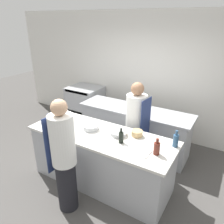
{
  "coord_description": "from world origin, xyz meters",
  "views": [
    {
      "loc": [
        1.73,
        -2.5,
        2.61
      ],
      "look_at": [
        0.0,
        0.35,
        1.18
      ],
      "focal_mm": 35.0,
      "sensor_mm": 36.0,
      "label": 1
    }
  ],
  "objects_px": {
    "cup": "(50,117)",
    "bottle_wine": "(176,140)",
    "oven_range": "(86,105)",
    "chef_at_stove": "(136,126)",
    "bottle_vinegar": "(157,148)",
    "bowl_prep_small": "(119,133)",
    "chef_at_prep_near": "(64,158)",
    "bottle_olive_oil": "(121,137)",
    "bowl_ceramic_blue": "(137,133)",
    "bowl_mixing_large": "(91,127)"
  },
  "relations": [
    {
      "from": "bowl_mixing_large",
      "to": "chef_at_stove",
      "type": "bearing_deg",
      "value": 55.03
    },
    {
      "from": "chef_at_stove",
      "to": "chef_at_prep_near",
      "type": "bearing_deg",
      "value": -9.83
    },
    {
      "from": "bottle_olive_oil",
      "to": "bowl_mixing_large",
      "type": "distance_m",
      "value": 0.64
    },
    {
      "from": "bowl_mixing_large",
      "to": "bowl_ceramic_blue",
      "type": "bearing_deg",
      "value": 14.97
    },
    {
      "from": "chef_at_prep_near",
      "to": "bowl_prep_small",
      "type": "xyz_separation_m",
      "value": [
        0.37,
        0.84,
        0.09
      ]
    },
    {
      "from": "bottle_vinegar",
      "to": "bowl_mixing_large",
      "type": "relative_size",
      "value": 0.93
    },
    {
      "from": "chef_at_prep_near",
      "to": "bottle_wine",
      "type": "distance_m",
      "value": 1.57
    },
    {
      "from": "chef_at_stove",
      "to": "bowl_prep_small",
      "type": "xyz_separation_m",
      "value": [
        -0.0,
        -0.63,
        0.15
      ]
    },
    {
      "from": "bowl_prep_small",
      "to": "bottle_olive_oil",
      "type": "bearing_deg",
      "value": -51.86
    },
    {
      "from": "oven_range",
      "to": "bowl_mixing_large",
      "type": "distance_m",
      "value": 2.25
    },
    {
      "from": "bottle_wine",
      "to": "bowl_prep_small",
      "type": "distance_m",
      "value": 0.86
    },
    {
      "from": "bottle_olive_oil",
      "to": "bottle_vinegar",
      "type": "bearing_deg",
      "value": -1.07
    },
    {
      "from": "bottle_vinegar",
      "to": "oven_range",
      "type": "bearing_deg",
      "value": 145.45
    },
    {
      "from": "oven_range",
      "to": "bottle_olive_oil",
      "type": "relative_size",
      "value": 4.26
    },
    {
      "from": "cup",
      "to": "bottle_wine",
      "type": "bearing_deg",
      "value": 7.25
    },
    {
      "from": "bottle_vinegar",
      "to": "bowl_mixing_large",
      "type": "height_order",
      "value": "bottle_vinegar"
    },
    {
      "from": "bowl_mixing_large",
      "to": "bottle_wine",
      "type": "bearing_deg",
      "value": 8.78
    },
    {
      "from": "oven_range",
      "to": "chef_at_prep_near",
      "type": "bearing_deg",
      "value": -57.83
    },
    {
      "from": "oven_range",
      "to": "bottle_wine",
      "type": "bearing_deg",
      "value": -27.99
    },
    {
      "from": "cup",
      "to": "oven_range",
      "type": "bearing_deg",
      "value": 107.95
    },
    {
      "from": "bottle_vinegar",
      "to": "bowl_prep_small",
      "type": "bearing_deg",
      "value": 164.66
    },
    {
      "from": "chef_at_prep_near",
      "to": "bottle_olive_oil",
      "type": "distance_m",
      "value": 0.85
    },
    {
      "from": "chef_at_stove",
      "to": "cup",
      "type": "bearing_deg",
      "value": -55.65
    },
    {
      "from": "bottle_wine",
      "to": "bowl_ceramic_blue",
      "type": "bearing_deg",
      "value": -179.21
    },
    {
      "from": "bowl_prep_small",
      "to": "bowl_mixing_large",
      "type": "bearing_deg",
      "value": -171.48
    },
    {
      "from": "oven_range",
      "to": "bottle_vinegar",
      "type": "bearing_deg",
      "value": -34.55
    },
    {
      "from": "bottle_vinegar",
      "to": "bowl_mixing_large",
      "type": "xyz_separation_m",
      "value": [
        -1.18,
        0.12,
        -0.05
      ]
    },
    {
      "from": "oven_range",
      "to": "bottle_wine",
      "type": "height_order",
      "value": "bottle_wine"
    },
    {
      "from": "bottle_olive_oil",
      "to": "cup",
      "type": "bearing_deg",
      "value": 178.69
    },
    {
      "from": "bottle_olive_oil",
      "to": "bowl_mixing_large",
      "type": "bearing_deg",
      "value": 170.34
    },
    {
      "from": "chef_at_stove",
      "to": "bottle_olive_oil",
      "type": "bearing_deg",
      "value": 14.11
    },
    {
      "from": "chef_at_prep_near",
      "to": "bottle_olive_oil",
      "type": "xyz_separation_m",
      "value": [
        0.51,
        0.66,
        0.15
      ]
    },
    {
      "from": "bottle_wine",
      "to": "bowl_prep_small",
      "type": "xyz_separation_m",
      "value": [
        -0.85,
        -0.13,
        -0.07
      ]
    },
    {
      "from": "bowl_prep_small",
      "to": "bottle_wine",
      "type": "bearing_deg",
      "value": 8.93
    },
    {
      "from": "bowl_mixing_large",
      "to": "cup",
      "type": "relative_size",
      "value": 2.43
    },
    {
      "from": "chef_at_prep_near",
      "to": "chef_at_stove",
      "type": "relative_size",
      "value": 1.05
    },
    {
      "from": "bottle_olive_oil",
      "to": "bottle_wine",
      "type": "xyz_separation_m",
      "value": [
        0.71,
        0.31,
        0.01
      ]
    },
    {
      "from": "oven_range",
      "to": "chef_at_stove",
      "type": "bearing_deg",
      "value": -26.95
    },
    {
      "from": "bowl_prep_small",
      "to": "cup",
      "type": "xyz_separation_m",
      "value": [
        -1.35,
        -0.15,
        0.02
      ]
    },
    {
      "from": "bottle_vinegar",
      "to": "cup",
      "type": "bearing_deg",
      "value": 178.75
    },
    {
      "from": "bowl_mixing_large",
      "to": "cup",
      "type": "bearing_deg",
      "value": -175.16
    },
    {
      "from": "bowl_ceramic_blue",
      "to": "chef_at_stove",
      "type": "bearing_deg",
      "value": 116.56
    },
    {
      "from": "bowl_ceramic_blue",
      "to": "cup",
      "type": "height_order",
      "value": "cup"
    },
    {
      "from": "chef_at_prep_near",
      "to": "bowl_ceramic_blue",
      "type": "height_order",
      "value": "chef_at_prep_near"
    },
    {
      "from": "chef_at_stove",
      "to": "bowl_prep_small",
      "type": "height_order",
      "value": "chef_at_stove"
    },
    {
      "from": "cup",
      "to": "chef_at_prep_near",
      "type": "bearing_deg",
      "value": -35.69
    },
    {
      "from": "chef_at_stove",
      "to": "bowl_mixing_large",
      "type": "distance_m",
      "value": 0.87
    },
    {
      "from": "bottle_vinegar",
      "to": "bottle_wine",
      "type": "bearing_deg",
      "value": 63.71
    },
    {
      "from": "bottle_wine",
      "to": "bowl_mixing_large",
      "type": "height_order",
      "value": "bottle_wine"
    },
    {
      "from": "bowl_prep_small",
      "to": "bowl_ceramic_blue",
      "type": "distance_m",
      "value": 0.29
    }
  ]
}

